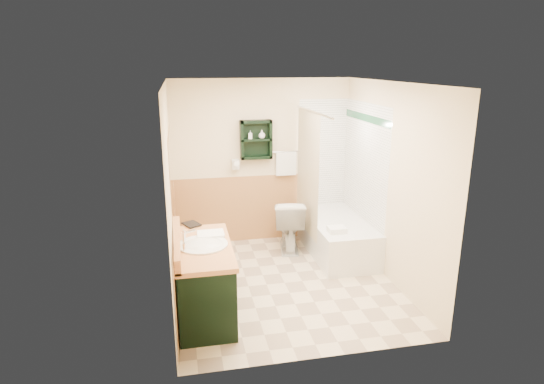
{
  "coord_description": "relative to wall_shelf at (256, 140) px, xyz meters",
  "views": [
    {
      "loc": [
        -1.17,
        -4.92,
        2.61
      ],
      "look_at": [
        -0.12,
        0.2,
        1.11
      ],
      "focal_mm": 30.0,
      "sensor_mm": 36.0,
      "label": 1
    }
  ],
  "objects": [
    {
      "name": "bathtub",
      "position": [
        1.03,
        -0.68,
        -1.3
      ],
      "size": [
        0.75,
        1.5,
        0.5
      ],
      "primitive_type": "cube",
      "color": "silver",
      "rests_on": "ground"
    },
    {
      "name": "vanity_book",
      "position": [
        -1.06,
        -1.32,
        -0.65
      ],
      "size": [
        0.15,
        0.09,
        0.22
      ],
      "primitive_type": "imported",
      "rotation": [
        0.0,
        0.0,
        0.47
      ],
      "color": "black",
      "rests_on": "vanity"
    },
    {
      "name": "soap_bottle_b",
      "position": [
        0.08,
        -0.01,
        0.06
      ],
      "size": [
        0.1,
        0.12,
        0.09
      ],
      "primitive_type": "imported",
      "rotation": [
        0.0,
        0.0,
        -0.04
      ],
      "color": "silver",
      "rests_on": "wall_shelf"
    },
    {
      "name": "left_wall",
      "position": [
        -1.22,
        -1.41,
        -0.35
      ],
      "size": [
        0.04,
        3.0,
        2.4
      ],
      "primitive_type": "cube",
      "color": "#F5E4C0",
      "rests_on": "ground"
    },
    {
      "name": "shower_curtain",
      "position": [
        0.63,
        -0.48,
        -0.4
      ],
      "size": [
        1.05,
        1.05,
        1.7
      ],
      "primitive_type": null,
      "color": "#B9AC8C",
      "rests_on": "curtain_rod"
    },
    {
      "name": "toilet",
      "position": [
        0.4,
        -0.37,
        -1.18
      ],
      "size": [
        0.55,
        0.82,
        0.74
      ],
      "primitive_type": "imported",
      "rotation": [
        0.0,
        0.0,
        2.97
      ],
      "color": "silver",
      "rests_on": "ground"
    },
    {
      "name": "tile_right",
      "position": [
        1.38,
        -0.66,
        -0.5
      ],
      "size": [
        1.5,
        1.5,
        2.1
      ],
      "primitive_type": null,
      "color": "white",
      "rests_on": "right_wall"
    },
    {
      "name": "right_wall",
      "position": [
        1.42,
        -1.41,
        -0.35
      ],
      "size": [
        0.04,
        3.0,
        2.4
      ],
      "primitive_type": "cube",
      "color": "#F5E4C0",
      "rests_on": "ground"
    },
    {
      "name": "back_wall",
      "position": [
        0.1,
        0.11,
        -0.35
      ],
      "size": [
        2.6,
        0.04,
        2.4
      ],
      "primitive_type": "cube",
      "color": "#F5E4C0",
      "rests_on": "ground"
    },
    {
      "name": "wainscot_back",
      "position": [
        0.1,
        0.08,
        -1.05
      ],
      "size": [
        2.58,
        2.58,
        1.0
      ],
      "primitive_type": null,
      "color": "#C67D50",
      "rests_on": "back_wall"
    },
    {
      "name": "mirror_frame",
      "position": [
        -1.17,
        -1.96,
        -0.05
      ],
      "size": [
        1.3,
        1.3,
        1.0
      ],
      "primitive_type": null,
      "color": "olive",
      "rests_on": "left_wall"
    },
    {
      "name": "ceiling",
      "position": [
        0.1,
        -1.41,
        0.87
      ],
      "size": [
        2.6,
        3.0,
        0.04
      ],
      "primitive_type": "cube",
      "color": "white",
      "rests_on": "back_wall"
    },
    {
      "name": "mirror_glass",
      "position": [
        -1.17,
        -1.96,
        -0.05
      ],
      "size": [
        1.2,
        1.2,
        0.9
      ],
      "primitive_type": null,
      "color": "white",
      "rests_on": "left_wall"
    },
    {
      "name": "vanity",
      "position": [
        -0.89,
        -1.92,
        -1.15
      ],
      "size": [
        0.59,
        1.25,
        0.79
      ],
      "primitive_type": "cube",
      "color": "black",
      "rests_on": "ground"
    },
    {
      "name": "counter_towel",
      "position": [
        -0.8,
        -1.68,
        -0.74
      ],
      "size": [
        0.29,
        0.23,
        0.04
      ],
      "primitive_type": "cube",
      "color": "white",
      "rests_on": "vanity"
    },
    {
      "name": "curtain_rod",
      "position": [
        0.63,
        -0.66,
        0.45
      ],
      "size": [
        0.03,
        1.6,
        0.03
      ],
      "primitive_type": "cylinder",
      "rotation": [
        1.57,
        0.0,
        0.0
      ],
      "color": "silver",
      "rests_on": "back_wall"
    },
    {
      "name": "tile_accent",
      "position": [
        1.37,
        -0.66,
        0.35
      ],
      "size": [
        1.5,
        1.5,
        0.1
      ],
      "primitive_type": null,
      "color": "#15492A",
      "rests_on": "right_wall"
    },
    {
      "name": "hair_dryer",
      "position": [
        -0.3,
        0.02,
        -0.35
      ],
      "size": [
        0.1,
        0.24,
        0.18
      ],
      "primitive_type": null,
      "color": "white",
      "rests_on": "back_wall"
    },
    {
      "name": "tile_back",
      "position": [
        1.13,
        0.07,
        -0.5
      ],
      "size": [
        0.95,
        0.95,
        2.1
      ],
      "primitive_type": null,
      "color": "white",
      "rests_on": "back_wall"
    },
    {
      "name": "soap_bottle_a",
      "position": [
        -0.08,
        -0.01,
        0.04
      ],
      "size": [
        0.07,
        0.12,
        0.05
      ],
      "primitive_type": "imported",
      "rotation": [
        0.0,
        0.0,
        -0.18
      ],
      "color": "silver",
      "rests_on": "wall_shelf"
    },
    {
      "name": "floor",
      "position": [
        0.1,
        -1.41,
        -1.55
      ],
      "size": [
        3.0,
        3.0,
        0.0
      ],
      "primitive_type": "plane",
      "color": "beige",
      "rests_on": "ground"
    },
    {
      "name": "wainscot_left",
      "position": [
        -1.19,
        -1.41,
        -1.05
      ],
      "size": [
        2.98,
        2.98,
        1.0
      ],
      "primitive_type": null,
      "color": "#C67D50",
      "rests_on": "left_wall"
    },
    {
      "name": "towel_bar",
      "position": [
        0.45,
        0.04,
        -0.2
      ],
      "size": [
        0.4,
        0.06,
        0.4
      ],
      "primitive_type": null,
      "color": "white",
      "rests_on": "back_wall"
    },
    {
      "name": "tub_towel",
      "position": [
        0.85,
        -1.12,
        -1.01
      ],
      "size": [
        0.22,
        0.19,
        0.07
      ],
      "primitive_type": "cube",
      "color": "white",
      "rests_on": "bathtub"
    },
    {
      "name": "wall_shelf",
      "position": [
        0.0,
        0.0,
        0.0
      ],
      "size": [
        0.45,
        0.15,
        0.55
      ],
      "primitive_type": "cube",
      "color": "black",
      "rests_on": "back_wall"
    }
  ]
}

